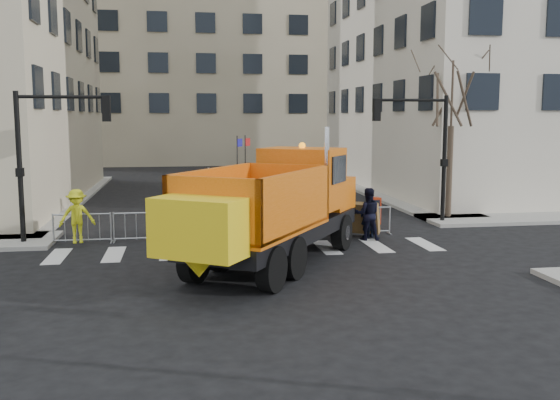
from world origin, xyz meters
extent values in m
plane|color=black|center=(0.00, 0.00, 0.00)|extent=(120.00, 120.00, 0.00)
cube|color=gray|center=(0.00, 8.50, 0.07)|extent=(64.00, 5.00, 0.15)
cube|color=tan|center=(0.00, 52.00, 12.00)|extent=(30.00, 18.00, 24.00)
cylinder|color=black|center=(-8.00, 7.50, 2.70)|extent=(0.18, 0.18, 5.40)
cylinder|color=black|center=(8.50, 9.50, 2.70)|extent=(0.18, 0.18, 5.40)
cube|color=black|center=(0.39, 3.29, 1.05)|extent=(6.46, 8.07, 0.50)
cylinder|color=black|center=(0.98, 6.34, 0.61)|extent=(0.99, 1.23, 1.22)
cylinder|color=black|center=(2.93, 5.07, 0.61)|extent=(0.99, 1.23, 1.22)
cylinder|color=black|center=(-1.37, 2.72, 0.61)|extent=(0.99, 1.23, 1.22)
cylinder|color=black|center=(0.58, 1.45, 0.61)|extent=(0.99, 1.23, 1.22)
cylinder|color=black|center=(-2.15, 1.51, 0.61)|extent=(0.99, 1.23, 1.22)
cylinder|color=black|center=(-0.20, 0.25, 0.61)|extent=(0.99, 1.23, 1.22)
cube|color=#D15A0B|center=(2.31, 6.26, 1.83)|extent=(2.91, 2.75, 1.11)
cube|color=#D15A0B|center=(1.53, 5.06, 2.49)|extent=(3.10, 2.87, 1.99)
cylinder|color=silver|center=(2.05, 3.73, 2.88)|extent=(0.15, 0.15, 2.65)
cube|color=#D15A0B|center=(-0.45, 1.99, 2.21)|extent=(4.97, 5.59, 1.83)
cube|color=yellow|center=(-2.08, -0.51, 1.88)|extent=(2.46, 2.13, 1.44)
cube|color=brown|center=(3.33, 7.84, 0.72)|extent=(3.32, 2.46, 1.24)
imported|color=black|center=(4.44, 7.00, 0.81)|extent=(0.66, 0.50, 1.63)
imported|color=black|center=(4.29, 6.57, 0.97)|extent=(1.05, 0.89, 1.93)
imported|color=black|center=(4.53, 7.00, 0.90)|extent=(1.11, 0.97, 1.80)
imported|color=#BDC016|center=(-6.06, 6.92, 1.09)|extent=(1.34, 0.94, 1.88)
cube|color=#98240B|center=(5.34, 9.05, 0.70)|extent=(0.49, 0.45, 1.10)
camera|label=1|loc=(-2.46, -15.28, 4.49)|focal=40.00mm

